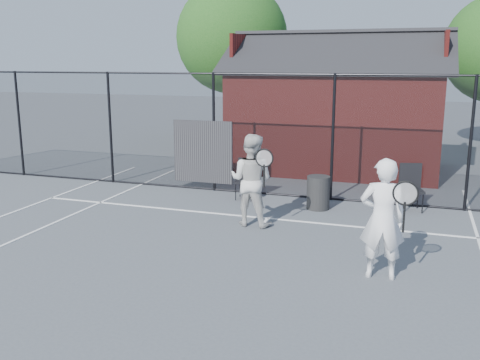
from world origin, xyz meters
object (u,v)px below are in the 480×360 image
(chair_left, at_px, (245,180))
(chair_right, at_px, (412,189))
(waste_bin, at_px, (318,193))
(player_front, at_px, (383,219))
(player_back, at_px, (251,180))
(clubhouse, at_px, (337,117))

(chair_left, relative_size, chair_right, 0.94)
(chair_right, bearing_deg, waste_bin, 179.11)
(player_front, distance_m, player_back, 3.35)
(chair_left, bearing_deg, player_front, -51.15)
(waste_bin, bearing_deg, clubhouse, 94.19)
(player_front, bearing_deg, player_back, 143.84)
(chair_left, bearing_deg, chair_right, 0.13)
(chair_right, xyz_separation_m, waste_bin, (-1.99, -0.50, -0.13))
(player_back, xyz_separation_m, chair_right, (3.07, 2.11, -0.42))
(chair_right, height_order, waste_bin, chair_right)
(player_back, distance_m, waste_bin, 2.02)
(player_front, distance_m, waste_bin, 3.97)
(player_back, bearing_deg, chair_left, 111.18)
(chair_left, distance_m, chair_right, 3.82)
(waste_bin, bearing_deg, chair_left, 170.18)
(clubhouse, xyz_separation_m, chair_left, (-1.47, -4.58, -1.13))
(chair_right, bearing_deg, clubhouse, 103.11)
(chair_right, relative_size, waste_bin, 1.35)
(chair_left, height_order, waste_bin, chair_left)
(player_front, height_order, chair_right, player_front)
(clubhouse, bearing_deg, chair_right, -61.90)
(player_front, relative_size, player_back, 1.01)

